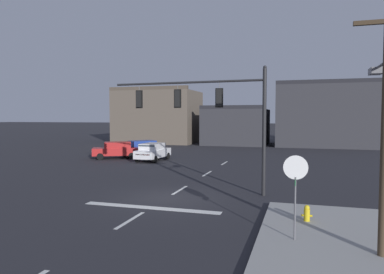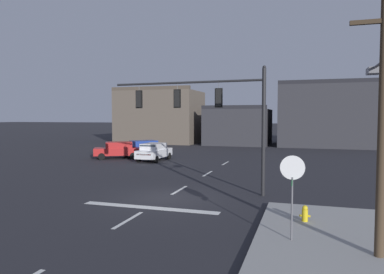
% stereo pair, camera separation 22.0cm
% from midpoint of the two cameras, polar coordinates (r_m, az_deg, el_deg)
% --- Properties ---
extents(ground_plane, '(400.00, 400.00, 0.00)m').
position_cam_midpoint_polar(ground_plane, '(18.19, -3.79, -9.59)').
color(ground_plane, '#232328').
extents(sidewalk_near_corner, '(5.00, 8.00, 0.15)m').
position_cam_midpoint_polar(sidewalk_near_corner, '(13.18, 22.07, -14.51)').
color(sidewalk_near_corner, gray).
rests_on(sidewalk_near_corner, ground).
extents(stop_bar_paint, '(6.40, 0.50, 0.01)m').
position_cam_midpoint_polar(stop_bar_paint, '(16.39, -6.37, -11.03)').
color(stop_bar_paint, silver).
rests_on(stop_bar_paint, ground).
extents(lane_centreline, '(0.16, 26.40, 0.01)m').
position_cam_midpoint_polar(lane_centreline, '(20.02, -1.69, -8.38)').
color(lane_centreline, silver).
rests_on(lane_centreline, ground).
extents(signal_mast_near_side, '(8.57, 0.67, 6.60)m').
position_cam_midpoint_polar(signal_mast_near_side, '(19.20, 3.22, 4.67)').
color(signal_mast_near_side, black).
rests_on(signal_mast_near_side, ground).
extents(stop_sign, '(0.76, 0.64, 2.83)m').
position_cam_midpoint_polar(stop_sign, '(11.79, 16.10, -6.14)').
color(stop_sign, '#56565B').
rests_on(stop_sign, ground).
extents(car_lot_nearside, '(1.99, 4.49, 1.61)m').
position_cam_midpoint_polar(car_lot_nearside, '(33.07, -5.83, -2.28)').
color(car_lot_nearside, silver).
rests_on(car_lot_nearside, ground).
extents(car_lot_middle, '(4.25, 4.50, 1.61)m').
position_cam_midpoint_polar(car_lot_middle, '(36.77, -7.60, -1.74)').
color(car_lot_middle, navy).
rests_on(car_lot_middle, ground).
extents(car_lot_farside, '(4.73, 3.62, 1.61)m').
position_cam_midpoint_polar(car_lot_farside, '(35.32, -11.42, -1.98)').
color(car_lot_farside, '#A81E1E').
rests_on(car_lot_farside, ground).
extents(utility_pole, '(2.20, 2.13, 8.01)m').
position_cam_midpoint_polar(utility_pole, '(11.31, 28.39, 4.74)').
color(utility_pole, '#423323').
rests_on(utility_pole, ground).
extents(fire_hydrant, '(0.40, 0.30, 0.75)m').
position_cam_midpoint_polar(fire_hydrant, '(14.37, 17.83, -11.88)').
color(fire_hydrant, gold).
rests_on(fire_hydrant, ground).
extents(building_row, '(36.56, 11.93, 8.66)m').
position_cam_midpoint_polar(building_row, '(53.31, 9.86, 2.94)').
color(building_row, brown).
rests_on(building_row, ground).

